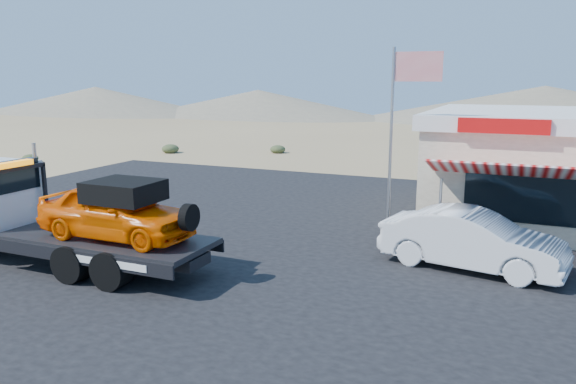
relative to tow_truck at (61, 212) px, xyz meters
The scene contains 7 objects.
ground 3.76m from the tow_truck, 34.79° to the left, with size 120.00×120.00×0.00m, color #907752.
asphalt_lot 7.09m from the tow_truck, 45.78° to the left, with size 32.00×24.00×0.02m, color black.
tow_truck is the anchor object (origin of this frame).
white_sedan 11.18m from the tow_truck, 21.40° to the left, with size 1.67×4.80×1.58m, color silver.
flagpole 10.36m from the tow_truck, 39.79° to the left, with size 1.55×0.10×6.00m.
desert_scrub 16.46m from the tow_truck, 133.26° to the left, with size 27.72×34.57×0.63m.
distant_hills 57.53m from the tow_truck, 96.92° to the left, with size 126.00×48.00×4.20m.
Camera 1 is at (8.76, -13.16, 5.09)m, focal length 35.00 mm.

